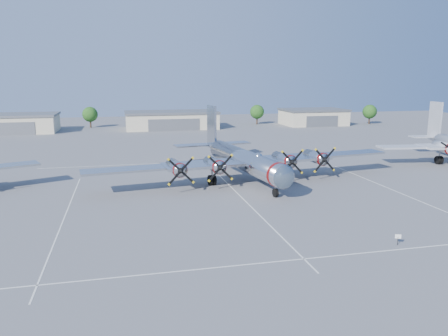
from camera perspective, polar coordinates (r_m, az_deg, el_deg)
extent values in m
plane|color=#58585B|center=(59.54, 1.98, -3.54)|extent=(260.00, 260.00, 0.00)
cube|color=silver|center=(53.28, -20.13, -6.11)|extent=(0.15, 40.00, 0.01)
cube|color=silver|center=(54.91, 3.34, -4.87)|extent=(0.15, 40.00, 0.01)
cube|color=silver|center=(64.50, 22.48, -3.24)|extent=(0.15, 40.00, 0.01)
cube|color=silver|center=(39.86, 10.40, -11.60)|extent=(60.00, 0.15, 0.01)
cube|color=silver|center=(83.32, -2.48, 0.87)|extent=(60.00, 0.15, 0.01)
cube|color=beige|center=(141.30, -25.40, 5.20)|extent=(22.00, 14.00, 4.80)
cube|color=slate|center=(141.08, -25.50, 6.28)|extent=(22.60, 14.60, 0.60)
cube|color=slate|center=(134.52, -25.99, 4.61)|extent=(12.10, 0.20, 3.60)
cube|color=beige|center=(138.90, -6.88, 6.14)|extent=(28.00, 14.00, 4.80)
cube|color=slate|center=(138.67, -6.90, 7.25)|extent=(28.60, 14.60, 0.60)
cube|color=slate|center=(131.99, -6.53, 5.60)|extent=(15.40, 0.20, 3.60)
cube|color=beige|center=(151.79, 11.56, 6.46)|extent=(20.00, 14.00, 4.80)
cube|color=slate|center=(151.58, 11.60, 7.47)|extent=(20.60, 14.60, 0.60)
cube|color=slate|center=(145.49, 12.70, 5.96)|extent=(11.00, 0.20, 3.60)
cylinder|color=#382619|center=(146.49, -17.03, 5.61)|extent=(0.50, 0.50, 2.80)
sphere|color=#1D4112|center=(146.24, -17.10, 6.72)|extent=(4.80, 4.80, 4.80)
cylinder|color=#382619|center=(151.02, 4.33, 6.25)|extent=(0.50, 0.50, 2.80)
sphere|color=#1D4112|center=(150.78, 4.34, 7.33)|extent=(4.80, 4.80, 4.80)
cylinder|color=#382619|center=(159.51, 18.43, 5.98)|extent=(0.50, 0.50, 2.80)
sphere|color=#1D4112|center=(159.28, 18.49, 7.00)|extent=(4.80, 4.80, 4.80)
cylinder|color=black|center=(45.24, 21.74, -8.85)|extent=(0.06, 0.06, 0.82)
cube|color=white|center=(45.09, 21.79, -8.30)|extent=(0.53, 0.27, 0.41)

